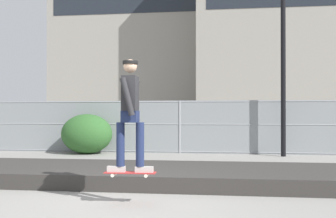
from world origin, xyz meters
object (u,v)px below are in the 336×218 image
shrub_center (87,134)px  parked_car_mid (214,127)px  skater (130,108)px  street_lamp (283,21)px  skateboard (130,173)px  parked_car_near (63,126)px

shrub_center → parked_car_mid: bearing=40.6°
skater → street_lamp: 9.09m
skateboard → skater: (0.00, 0.00, 1.01)m
skateboard → street_lamp: bearing=67.7°
skateboard → skater: skater is taller
shrub_center → skater: bearing=-67.0°
parked_car_mid → shrub_center: bearing=-139.4°
street_lamp → shrub_center: 7.61m
skateboard → parked_car_near: size_ratio=0.18×
skateboard → street_lamp: street_lamp is taller
skateboard → skater: bearing=26.6°
skater → parked_car_mid: size_ratio=0.39×
skater → street_lamp: size_ratio=0.24×
street_lamp → parked_car_mid: bearing=123.4°
street_lamp → parked_car_mid: street_lamp is taller
street_lamp → parked_car_near: 10.02m
skateboard → parked_car_near: parked_car_near is taller
skater → street_lamp: (3.27, 7.96, 2.93)m
skateboard → parked_car_near: bearing=116.1°
skateboard → parked_car_near: 12.49m
skateboard → street_lamp: size_ratio=0.11×
skater → shrub_center: skater is taller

